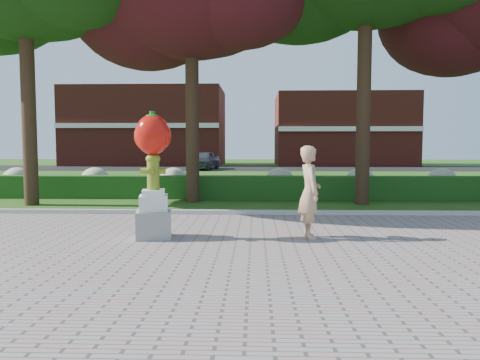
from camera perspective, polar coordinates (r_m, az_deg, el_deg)
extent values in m
plane|color=#254D13|center=(9.69, 1.31, -7.07)|extent=(100.00, 100.00, 0.00)
cube|color=gray|center=(5.82, 0.87, -14.73)|extent=(40.00, 14.00, 0.04)
cube|color=#ADADA5|center=(12.63, 1.46, -4.03)|extent=(40.00, 0.18, 0.15)
cube|color=#144615|center=(16.56, 1.57, -0.89)|extent=(24.00, 0.70, 0.80)
ellipsoid|color=#BDBB90|center=(19.77, -25.49, -0.02)|extent=(1.10, 1.10, 0.99)
ellipsoid|color=#BDBB90|center=(18.58, -17.25, -0.05)|extent=(1.10, 1.10, 0.99)
ellipsoid|color=#BDBB90|center=(17.82, -8.10, -0.07)|extent=(1.10, 1.10, 0.99)
ellipsoid|color=#BDBB90|center=(17.57, 4.85, -0.11)|extent=(1.10, 1.10, 0.99)
ellipsoid|color=#BDBB90|center=(17.98, 14.45, -0.13)|extent=(1.10, 1.10, 0.99)
ellipsoid|color=#BDBB90|center=(18.86, 23.38, -0.15)|extent=(1.10, 1.10, 0.99)
cube|color=black|center=(37.54, 1.77, 1.47)|extent=(50.00, 8.00, 0.02)
cube|color=maroon|center=(44.68, -11.21, 6.33)|extent=(14.00, 8.00, 7.00)
cube|color=maroon|center=(44.22, 12.28, 5.95)|extent=(12.00, 8.00, 6.40)
cylinder|color=black|center=(16.20, -24.40, 9.09)|extent=(0.44, 0.44, 6.72)
cylinder|color=black|center=(15.68, -5.84, 8.60)|extent=(0.44, 0.44, 6.16)
ellipsoid|color=black|center=(17.44, -11.25, 19.87)|extent=(5.28, 5.28, 4.22)
cylinder|color=black|center=(15.47, 14.87, 10.61)|extent=(0.44, 0.44, 7.28)
ellipsoid|color=black|center=(18.68, 24.50, 17.55)|extent=(5.04, 5.04, 4.03)
cube|color=gray|center=(9.60, -10.45, -5.32)|extent=(0.80, 0.80, 0.55)
cube|color=silver|center=(9.54, -10.48, -2.77)|extent=(0.65, 0.65, 0.31)
cube|color=silver|center=(9.51, -10.50, -1.51)|extent=(0.52, 0.52, 0.11)
cylinder|color=olive|center=(9.48, -10.53, 0.69)|extent=(0.24, 0.24, 0.62)
ellipsoid|color=olive|center=(9.47, -10.56, 2.56)|extent=(0.29, 0.29, 0.20)
cylinder|color=olive|center=(9.52, -11.58, 1.09)|extent=(0.13, 0.12, 0.12)
cylinder|color=olive|center=(9.44, -9.49, 1.09)|extent=(0.13, 0.12, 0.12)
cylinder|color=olive|center=(9.32, -10.76, 1.03)|extent=(0.13, 0.13, 0.13)
cylinder|color=olive|center=(9.47, -10.57, 3.09)|extent=(0.09, 0.09, 0.06)
ellipsoid|color=red|center=(9.47, -10.60, 5.44)|extent=(0.69, 0.62, 0.80)
ellipsoid|color=red|center=(9.51, -11.78, 5.28)|extent=(0.34, 0.34, 0.51)
ellipsoid|color=red|center=(9.42, -9.41, 5.33)|extent=(0.34, 0.34, 0.51)
cylinder|color=#1F5F15|center=(9.48, -10.63, 7.85)|extent=(0.11, 0.11, 0.13)
ellipsoid|color=#1F5F15|center=(9.48, -10.63, 7.65)|extent=(0.27, 0.27, 0.09)
imported|color=tan|center=(9.46, 8.49, -1.46)|extent=(0.53, 0.73, 1.86)
imported|color=#3C4044|center=(35.29, -4.43, 2.43)|extent=(2.39, 4.35, 1.40)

